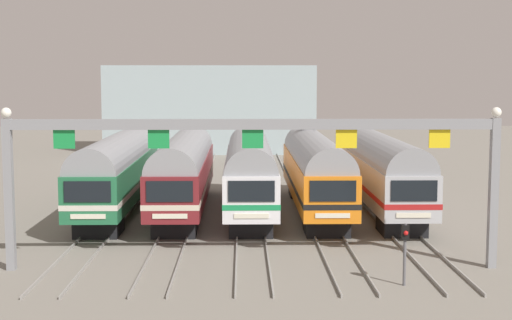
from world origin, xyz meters
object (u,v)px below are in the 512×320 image
at_px(commuter_train_stainless, 380,169).
at_px(catenary_gantry, 253,148).
at_px(commuter_train_orange, 315,169).
at_px(commuter_train_green, 118,169).
at_px(commuter_train_white, 250,169).
at_px(yard_signal_mast, 405,242).
at_px(commuter_train_maroon, 184,169).

relative_size(commuter_train_stainless, catenary_gantry, 0.85).
bearing_deg(catenary_gantry, commuter_train_orange, 73.55).
bearing_deg(commuter_train_green, commuter_train_orange, 0.02).
distance_m(commuter_train_white, yard_signal_mast, 17.37).
xyz_separation_m(commuter_train_green, commuter_train_stainless, (15.94, 0.00, 0.00)).
bearing_deg(yard_signal_mast, commuter_train_orange, 96.98).
bearing_deg(catenary_gantry, yard_signal_mast, -24.96).
relative_size(commuter_train_white, commuter_train_stainless, 1.00).
bearing_deg(commuter_train_green, commuter_train_white, 0.00).
xyz_separation_m(commuter_train_stainless, catenary_gantry, (-7.97, -13.49, 2.55)).
height_order(commuter_train_orange, catenary_gantry, catenary_gantry).
bearing_deg(commuter_train_orange, commuter_train_maroon, -179.97).
bearing_deg(catenary_gantry, commuter_train_white, 90.00).
bearing_deg(commuter_train_maroon, commuter_train_stainless, 0.00).
height_order(commuter_train_maroon, commuter_train_white, same).
bearing_deg(commuter_train_stainless, commuter_train_maroon, 180.00).
relative_size(commuter_train_white, commuter_train_orange, 1.00).
bearing_deg(commuter_train_maroon, commuter_train_white, 0.00).
xyz_separation_m(commuter_train_stainless, yard_signal_mast, (-1.99, -16.28, -0.93)).
bearing_deg(yard_signal_mast, commuter_train_stainless, 83.02).
distance_m(commuter_train_orange, yard_signal_mast, 16.43).
height_order(commuter_train_maroon, catenary_gantry, catenary_gantry).
relative_size(commuter_train_green, commuter_train_orange, 1.00).
distance_m(commuter_train_maroon, commuter_train_stainless, 11.96).
bearing_deg(commuter_train_white, yard_signal_mast, -69.83).
bearing_deg(commuter_train_orange, yard_signal_mast, -83.02).
height_order(commuter_train_maroon, commuter_train_orange, commuter_train_orange).
bearing_deg(yard_signal_mast, commuter_train_white, 110.17).
bearing_deg(commuter_train_stainless, commuter_train_green, 180.00).
bearing_deg(commuter_train_maroon, commuter_train_orange, 0.03).
bearing_deg(yard_signal_mast, commuter_train_maroon, 121.48).
distance_m(commuter_train_maroon, catenary_gantry, 14.30).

